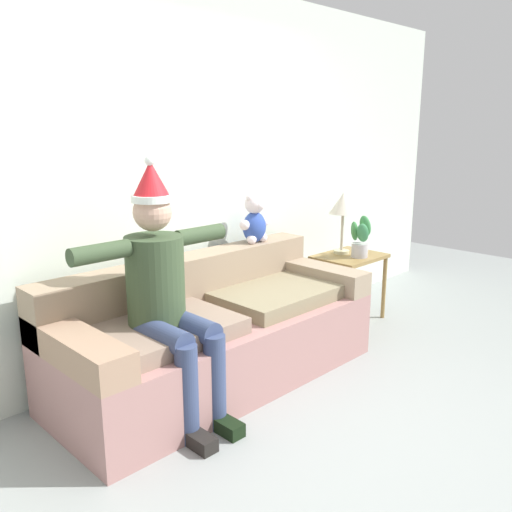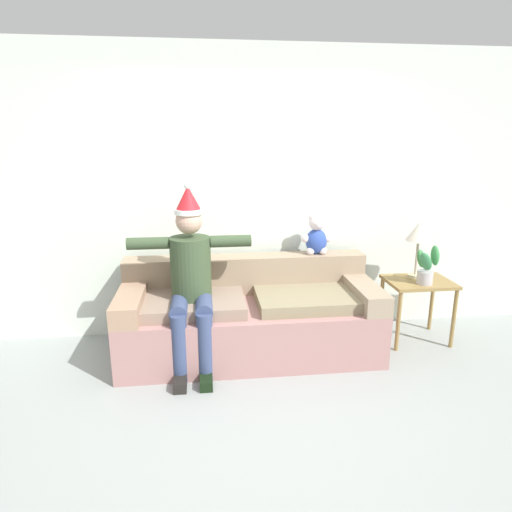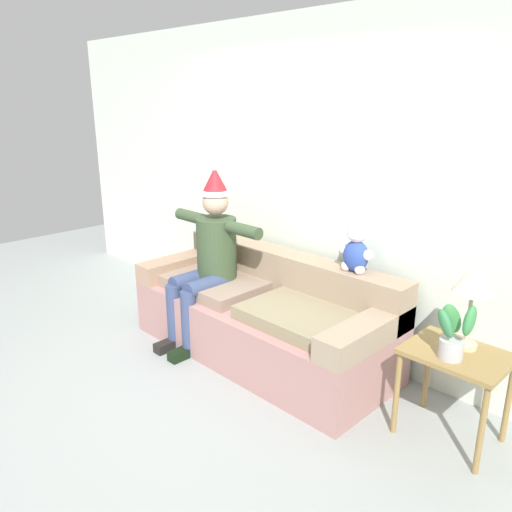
# 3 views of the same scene
# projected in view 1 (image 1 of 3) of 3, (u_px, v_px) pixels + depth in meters

# --- Properties ---
(ground_plane) EXTENTS (10.00, 10.00, 0.00)m
(ground_plane) POSITION_uv_depth(u_px,v_px,m) (333.00, 436.00, 2.99)
(ground_plane) COLOR gray
(back_wall) EXTENTS (7.00, 0.10, 2.70)m
(back_wall) POSITION_uv_depth(u_px,v_px,m) (162.00, 177.00, 3.74)
(back_wall) COLOR silver
(back_wall) RESTS_ON ground_plane
(couch) EXTENTS (2.24, 0.91, 0.82)m
(couch) POSITION_uv_depth(u_px,v_px,m) (215.00, 333.00, 3.61)
(couch) COLOR #A0736F
(couch) RESTS_ON ground_plane
(person_seated) EXTENTS (1.02, 0.77, 1.54)m
(person_seated) POSITION_uv_depth(u_px,v_px,m) (165.00, 290.00, 3.05)
(person_seated) COLOR #36492E
(person_seated) RESTS_ON ground_plane
(teddy_bear) EXTENTS (0.29, 0.17, 0.38)m
(teddy_bear) POSITION_uv_depth(u_px,v_px,m) (255.00, 221.00, 4.11)
(teddy_bear) COLOR #2E49A2
(teddy_bear) RESTS_ON couch
(side_table) EXTENTS (0.59, 0.46, 0.60)m
(side_table) POSITION_uv_depth(u_px,v_px,m) (349.00, 265.00, 4.69)
(side_table) COLOR olive
(side_table) RESTS_ON ground_plane
(table_lamp) EXTENTS (0.24, 0.24, 0.54)m
(table_lamp) POSITION_uv_depth(u_px,v_px,m) (343.00, 206.00, 4.63)
(table_lamp) COLOR #BFB88E
(table_lamp) RESTS_ON side_table
(potted_plant) EXTENTS (0.24, 0.21, 0.37)m
(potted_plant) POSITION_uv_depth(u_px,v_px,m) (360.00, 239.00, 4.56)
(potted_plant) COLOR #B3AFB1
(potted_plant) RESTS_ON side_table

